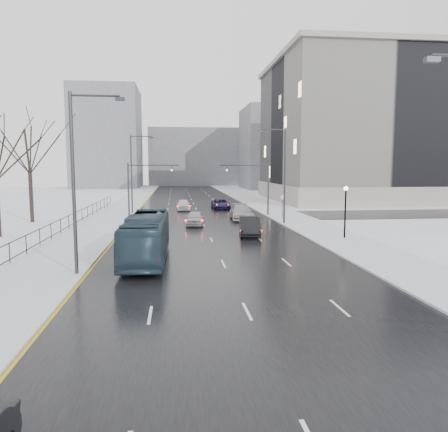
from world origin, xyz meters
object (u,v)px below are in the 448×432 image
object	(u,v)px
sedan_center_far	(183,205)
streetlight_l_near	(77,174)
no_uturn_sign	(282,200)
sedan_right_near	(250,226)
mast_signal_left	(138,183)
sedan_center_near	(195,218)
lamppost_r_mid	(345,204)
mast_signal_right	(260,182)
sedan_right_cross	(221,204)
bus	(146,237)
tree_park_e	(32,223)
sedan_right_far	(241,212)
streetlight_r_mid	(283,171)
streetlight_l_far	(133,170)

from	to	relation	value
sedan_center_far	streetlight_l_near	bearing A→B (deg)	-100.41
no_uturn_sign	sedan_center_far	distance (m)	16.21
no_uturn_sign	sedan_right_near	bearing A→B (deg)	-117.07
mast_signal_left	sedan_center_near	distance (m)	10.75
lamppost_r_mid	mast_signal_right	size ratio (longest dim) A/B	0.66
streetlight_l_near	sedan_right_cross	size ratio (longest dim) A/B	1.96
lamppost_r_mid	no_uturn_sign	size ratio (longest dim) A/B	1.59
no_uturn_sign	sedan_center_near	bearing A→B (deg)	-158.63
bus	tree_park_e	bearing A→B (deg)	124.74
sedan_center_near	sedan_right_far	bearing A→B (deg)	45.28
streetlight_r_mid	sedan_right_cross	world-z (taller)	streetlight_r_mid
sedan_right_cross	sedan_right_far	size ratio (longest dim) A/B	0.88
tree_park_e	streetlight_l_far	xyz separation A→B (m)	(10.03, 8.00, 5.62)
tree_park_e	sedan_center_far	distance (m)	20.19
mast_signal_left	sedan_right_far	bearing A→B (deg)	-17.02
mast_signal_right	sedan_right_cross	world-z (taller)	mast_signal_right
sedan_right_cross	sedan_center_near	bearing A→B (deg)	-106.15
streetlight_l_far	no_uturn_sign	world-z (taller)	streetlight_l_far
mast_signal_right	sedan_right_cross	size ratio (longest dim) A/B	1.28
no_uturn_sign	sedan_right_near	world-z (taller)	no_uturn_sign
lamppost_r_mid	mast_signal_left	size ratio (longest dim) A/B	0.66
sedan_center_near	sedan_right_near	distance (m)	8.44
streetlight_l_near	bus	distance (m)	6.47
sedan_center_near	sedan_right_far	world-z (taller)	sedan_right_far
streetlight_l_near	mast_signal_left	xyz separation A→B (m)	(0.84, 28.00, -1.51)
streetlight_l_near	mast_signal_right	world-z (taller)	streetlight_l_near
streetlight_r_mid	mast_signal_left	size ratio (longest dim) A/B	1.54
bus	sedan_right_near	world-z (taller)	bus
sedan_right_far	mast_signal_right	bearing A→B (deg)	53.98
streetlight_l_near	sedan_center_far	xyz separation A→B (m)	(6.34, 35.79, -4.81)
streetlight_r_mid	mast_signal_left	xyz separation A→B (m)	(-15.49, 8.00, -1.51)
tree_park_e	sedan_right_far	size ratio (longest dim) A/B	2.33
lamppost_r_mid	sedan_center_far	xyz separation A→B (m)	(-12.82, 25.79, -2.14)
sedan_right_far	sedan_right_near	bearing A→B (deg)	-93.00
streetlight_l_near	mast_signal_right	size ratio (longest dim) A/B	1.54
sedan_center_near	streetlight_l_near	bearing A→B (deg)	-103.36
tree_park_e	no_uturn_sign	xyz separation A→B (m)	(27.40, 0.00, 2.30)
streetlight_r_mid	sedan_right_cross	bearing A→B (deg)	105.37
no_uturn_sign	sedan_right_cross	size ratio (longest dim) A/B	0.53
sedan_right_cross	sedan_right_near	bearing A→B (deg)	-91.58
streetlight_l_near	mast_signal_left	distance (m)	28.05
mast_signal_right	bus	world-z (taller)	mast_signal_right
sedan_center_near	sedan_right_far	size ratio (longest dim) A/B	0.75
streetlight_l_far	sedan_right_near	world-z (taller)	streetlight_l_far
mast_signal_right	sedan_right_far	bearing A→B (deg)	-127.97
tree_park_e	no_uturn_sign	world-z (taller)	tree_park_e
mast_signal_left	sedan_right_far	distance (m)	12.78
streetlight_l_far	bus	xyz separation A→B (m)	(3.37, -28.30, -4.10)
lamppost_r_mid	bus	world-z (taller)	lamppost_r_mid
mast_signal_left	no_uturn_sign	distance (m)	17.10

